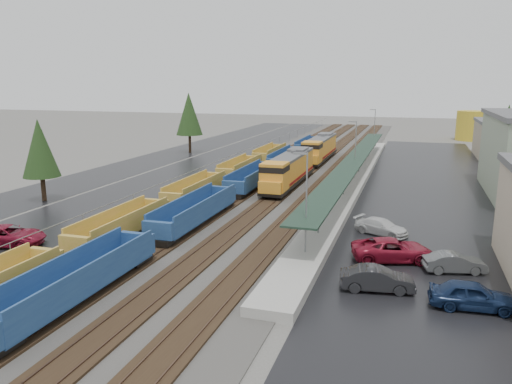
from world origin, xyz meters
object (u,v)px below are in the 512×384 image
Objects in this scene: parked_car_west_c at (8,236)px; parked_car_east_b at (393,250)px; parked_car_east_c at (381,227)px; parked_car_east_a at (377,279)px; parked_car_east_d at (472,296)px; well_string_blue at (229,193)px; locomotive_trail at (320,149)px; locomotive_lead at (288,170)px; storage_tank at (471,126)px; parked_car_east_e at (455,263)px; well_string_yellow at (164,206)px.

parked_car_west_c is 30.05m from parked_car_east_b.
parked_car_east_b is at bearing -145.12° from parked_car_east_c.
parked_car_east_a is 0.96× the size of parked_car_east_d.
well_string_blue is at bearing 92.82° from parked_car_east_c.
locomotive_trail reaches higher than parked_car_east_c.
parked_car_east_d is at bearing -58.45° from locomotive_lead.
storage_tank reaches higher than parked_car_east_d.
well_string_blue is at bearing 33.27° from parked_car_east_a.
parked_car_east_a is (28.82, -0.13, -0.06)m from parked_car_west_c.
parked_car_east_c is 14.44m from parked_car_east_d.
well_string_blue is (-4.00, -31.37, -1.08)m from locomotive_trail.
parked_car_west_c is at bearing 80.58° from parked_car_east_a.
storage_tank is at bearing 67.17° from well_string_blue.
locomotive_trail reaches higher than parked_car_east_d.
parked_car_east_e is at bearing -53.65° from locomotive_lead.
parked_car_west_c is 34.26m from parked_car_east_d.
parked_car_west_c is at bearing 84.25° from parked_car_east_d.
storage_tank is 1.42× the size of parked_car_east_a.
well_string_blue reaches higher than well_string_yellow.
well_string_yellow reaches higher than parked_car_east_e.
locomotive_lead and locomotive_trail have the same top height.
parked_car_east_a is 6.78m from parked_car_east_e.
parked_car_east_b is at bearing -72.85° from locomotive_trail.
well_string_blue reaches higher than parked_car_east_e.
well_string_yellow is at bearing 115.79° from parked_car_east_c.
parked_car_west_c is at bearing 137.00° from parked_car_east_c.
locomotive_trail is at bearing 6.89° from parked_car_east_e.
parked_car_east_a is at bearing -98.55° from storage_tank.
parked_car_east_e is at bearing -95.86° from storage_tank.
parked_car_east_c is at bearing -6.35° from parked_car_east_b.
locomotive_trail is 31.64m from well_string_blue.
parked_car_east_c is at bearing 21.36° from parked_car_east_e.
well_string_yellow is (-8.00, -38.35, -1.12)m from locomotive_trail.
storage_tank reaches higher than well_string_yellow.
parked_car_east_c is at bearing -80.00° from parked_car_west_c.
well_string_blue is 21.89m from parked_car_west_c.
parked_car_east_a is (-13.70, -91.18, -2.52)m from storage_tank.
parked_car_east_b reaches higher than parked_car_east_e.
locomotive_trail is 3.99× the size of parked_car_east_a.
well_string_blue is 15.26× the size of storage_tank.
well_string_yellow is (-8.00, -17.35, -1.12)m from locomotive_lead.
parked_car_east_c is (16.36, -6.31, -0.49)m from well_string_blue.
locomotive_trail reaches higher than well_string_yellow.
locomotive_lead is 3.82× the size of parked_car_east_d.
storage_tank reaches higher than locomotive_lead.
locomotive_lead is at bearing 13.27° from parked_car_east_b.
locomotive_lead is 2.80× the size of storage_tank.
storage_tank is 100.52m from parked_car_west_c.
locomotive_lead is 4.41× the size of parked_car_east_e.
parked_car_east_d is (18.32, -50.84, -1.42)m from locomotive_trail.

